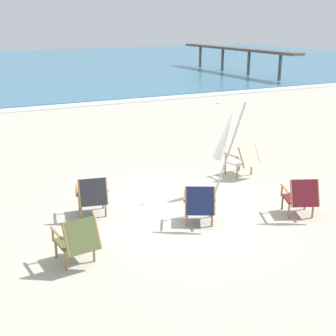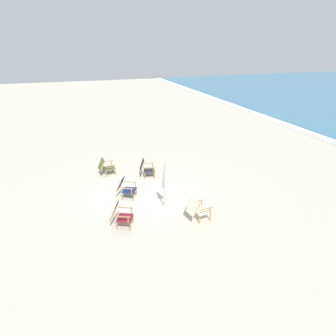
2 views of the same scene
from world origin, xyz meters
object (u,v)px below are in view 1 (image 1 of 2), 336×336
Objects in this scene: beach_chair_far_center at (243,159)px; beach_chair_back_left at (301,196)px; umbrella_furled_white at (226,135)px; beach_chair_back_right at (92,196)px; beach_chair_mid_center at (200,204)px; beach_chair_front_left at (78,239)px.

beach_chair_back_left reaches higher than beach_chair_far_center.
umbrella_furled_white is (-0.62, 1.73, 0.91)m from beach_chair_back_left.
beach_chair_far_center is 4.11m from beach_chair_back_right.
beach_chair_mid_center is at bearing 164.17° from beach_chair_back_left.
umbrella_furled_white is at bearing 23.34° from beach_chair_front_left.
beach_chair_mid_center is 1.04× the size of beach_chair_back_left.
beach_chair_far_center is at bearing 10.47° from beach_chair_back_right.
beach_chair_back_left is (3.57, -1.81, -0.00)m from beach_chair_back_right.
umbrella_furled_white is (2.95, -0.08, 0.90)m from beach_chair_back_right.
beach_chair_front_left is at bearing 178.40° from beach_chair_back_left.
beach_chair_far_center is 1.64m from umbrella_furled_white.
beach_chair_front_left is at bearing -114.70° from beach_chair_back_right.
beach_chair_mid_center is 2.46m from beach_chair_front_left.
beach_chair_back_right is 1.86m from beach_chair_front_left.
beach_chair_back_left is at bearing -70.31° from umbrella_furled_white.
umbrella_furled_white is (3.73, 1.61, 0.91)m from beach_chair_front_left.
beach_chair_front_left reaches higher than beach_chair_far_center.
beach_chair_back_right reaches higher than beach_chair_far_center.
beach_chair_far_center is at bearing 26.81° from beach_chair_front_left.
beach_chair_far_center is at bearing 79.58° from beach_chair_back_left.
beach_chair_back_left is (1.93, -0.55, 0.00)m from beach_chair_mid_center.
beach_chair_front_left is (-2.42, -0.42, 0.00)m from beach_chair_mid_center.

